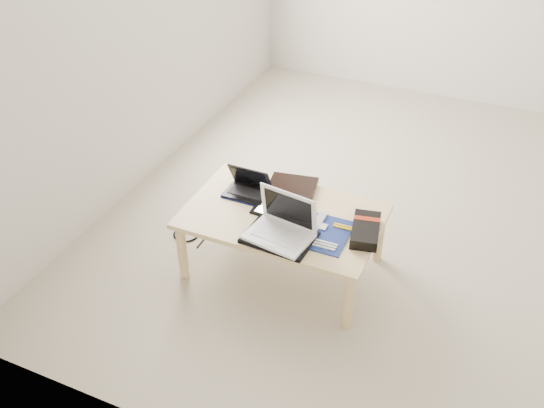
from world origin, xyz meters
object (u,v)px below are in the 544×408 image
at_px(coffee_table, 283,221).
at_px(white_laptop, 282,227).
at_px(netbook, 248,188).
at_px(gpu_box, 366,230).

distance_m(coffee_table, white_laptop, 0.24).
height_order(coffee_table, netbook, netbook).
height_order(netbook, white_laptop, white_laptop).
bearing_deg(coffee_table, netbook, 158.23).
xyz_separation_m(netbook, white_laptop, (0.34, -0.30, 0.03)).
distance_m(white_laptop, gpu_box, 0.45).
distance_m(netbook, gpu_box, 0.75).
xyz_separation_m(netbook, gpu_box, (0.75, -0.10, -0.01)).
bearing_deg(white_laptop, netbook, 138.66).
distance_m(coffee_table, gpu_box, 0.49).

